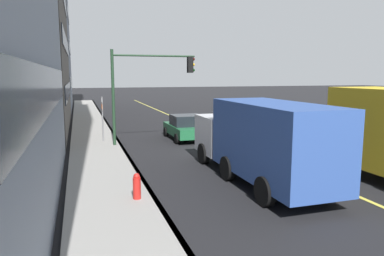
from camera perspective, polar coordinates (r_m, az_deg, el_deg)
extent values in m
plane|color=black|center=(18.49, 9.89, -3.76)|extent=(200.00, 200.00, 0.00)
cube|color=gray|center=(16.47, -14.31, -5.14)|extent=(80.00, 2.68, 0.15)
cube|color=slate|center=(16.58, -9.96, -4.91)|extent=(80.00, 0.16, 0.15)
cube|color=#D8CC4C|center=(18.49, 9.89, -3.75)|extent=(80.00, 0.16, 0.01)
cube|color=#262D38|center=(10.25, -21.50, 5.84)|extent=(14.05, 0.06, 1.10)
cube|color=#262D38|center=(28.25, -19.09, 5.63)|extent=(14.36, 0.06, 1.10)
cube|color=#262D38|center=(28.32, -19.42, 12.51)|extent=(14.36, 0.06, 1.10)
cube|color=#262D38|center=(44.60, -18.65, 6.97)|extent=(11.73, 0.06, 1.10)
cube|color=#262D38|center=(44.70, -18.89, 11.93)|extent=(11.73, 0.06, 1.10)
cube|color=#262D38|center=(45.14, -19.13, 16.84)|extent=(11.73, 0.06, 1.10)
cube|color=#1E6038|center=(21.74, -0.90, -0.27)|extent=(4.04, 1.93, 0.57)
cube|color=black|center=(21.51, -0.78, 1.24)|extent=(1.74, 1.77, 0.63)
cylinder|color=black|center=(22.81, -4.14, -0.60)|extent=(0.60, 0.22, 0.60)
cylinder|color=black|center=(23.32, 0.38, -0.38)|extent=(0.60, 0.22, 0.60)
cylinder|color=black|center=(20.26, -2.37, -1.72)|extent=(0.60, 0.22, 0.60)
cylinder|color=black|center=(20.83, 2.65, -1.44)|extent=(0.60, 0.22, 0.60)
cube|color=#A8AAB2|center=(26.79, 6.90, 1.47)|extent=(4.68, 1.89, 0.71)
cube|color=black|center=(26.63, 7.01, 2.89)|extent=(2.53, 1.74, 0.65)
cylinder|color=black|center=(25.87, 10.17, 0.36)|extent=(0.60, 0.22, 0.60)
cylinder|color=black|center=(25.07, 6.42, 0.18)|extent=(0.60, 0.22, 0.60)
cylinder|color=black|center=(28.62, 7.29, 1.18)|extent=(0.60, 0.22, 0.60)
cylinder|color=black|center=(27.89, 3.84, 1.04)|extent=(0.60, 0.22, 0.60)
cube|color=silver|center=(15.99, 5.43, -0.97)|extent=(2.22, 2.21, 1.63)
cube|color=#2D4C93|center=(12.35, 12.81, -1.87)|extent=(5.56, 2.21, 2.49)
cylinder|color=black|center=(15.76, 1.85, -4.08)|extent=(0.90, 0.28, 0.90)
cylinder|color=black|center=(16.57, 8.75, -3.56)|extent=(0.90, 0.28, 0.90)
cylinder|color=black|center=(10.97, 11.50, -9.83)|extent=(0.90, 0.28, 0.90)
cylinder|color=black|center=(12.11, 20.35, -8.46)|extent=(0.90, 0.28, 0.90)
cylinder|color=black|center=(13.36, 5.67, -6.39)|extent=(0.90, 0.28, 0.90)
cylinder|color=black|center=(14.31, 13.49, -5.60)|extent=(0.90, 0.28, 0.90)
cylinder|color=black|center=(15.06, 23.37, -5.36)|extent=(0.90, 0.28, 0.90)
cylinder|color=#1E3823|center=(19.39, -12.40, 4.47)|extent=(0.16, 0.16, 5.18)
cylinder|color=#1E3823|center=(19.71, -5.97, 11.34)|extent=(0.10, 4.50, 0.10)
cube|color=black|center=(20.20, -0.30, 10.04)|extent=(0.28, 0.30, 0.90)
sphere|color=#360605|center=(20.26, 0.19, 10.88)|extent=(0.18, 0.18, 0.18)
sphere|color=gold|center=(20.25, 0.19, 10.03)|extent=(0.18, 0.18, 0.18)
sphere|color=black|center=(20.25, 0.19, 9.18)|extent=(0.18, 0.18, 0.18)
cylinder|color=slate|center=(20.81, -14.01, 1.18)|extent=(0.08, 0.08, 2.67)
cube|color=white|center=(20.71, -14.17, 4.29)|extent=(0.60, 0.02, 0.20)
cube|color=#DB5919|center=(20.73, -14.14, 3.33)|extent=(0.44, 0.02, 0.28)
cylinder|color=red|center=(11.11, -8.74, -9.81)|extent=(0.24, 0.24, 0.80)
sphere|color=red|center=(10.98, -8.80, -7.62)|extent=(0.20, 0.20, 0.20)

